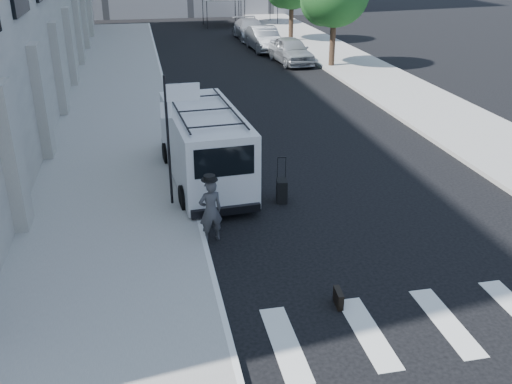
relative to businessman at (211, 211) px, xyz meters
name	(u,v)px	position (x,y,z in m)	size (l,w,h in m)	color
ground	(295,256)	(1.79, -1.16, -0.80)	(120.00, 120.00, 0.00)	black
sidewalk_left	(118,94)	(-2.46, 14.84, -0.72)	(4.50, 48.00, 0.15)	gray
sidewalk_right	(354,65)	(10.79, 18.84, -0.72)	(4.00, 56.00, 0.15)	gray
sign_pole	(176,114)	(-0.57, 2.04, 1.86)	(1.03, 0.07, 3.50)	black
businessman	(211,211)	(0.00, 0.00, 0.00)	(0.58, 0.38, 1.59)	#39383B
briefcase	(338,298)	(2.14, -3.21, -0.63)	(0.12, 0.44, 0.34)	black
suitcase	(282,190)	(2.23, 1.84, -0.46)	(0.35, 0.49, 1.25)	black
cargo_van	(204,144)	(0.31, 3.78, 0.36)	(2.39, 6.01, 2.23)	silver
parked_car_a	(291,50)	(7.45, 20.55, -0.04)	(1.77, 4.41, 1.50)	#919498
parked_car_b	(264,39)	(6.79, 24.94, -0.04)	(1.61, 4.62, 1.52)	slate
parked_car_c	(250,29)	(6.79, 29.53, -0.08)	(2.00, 4.93, 1.43)	#929499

